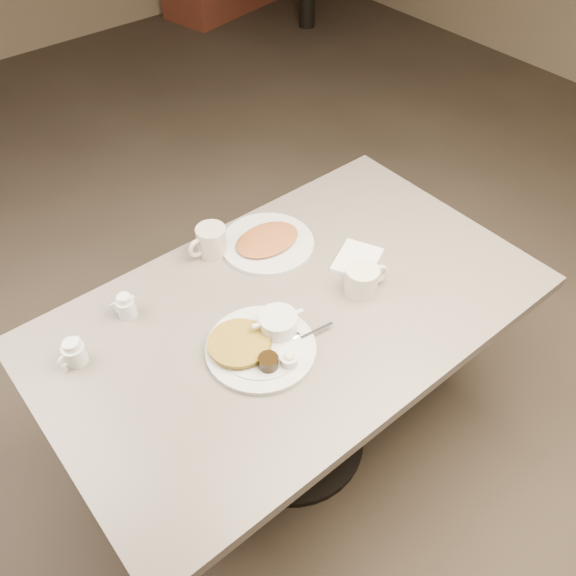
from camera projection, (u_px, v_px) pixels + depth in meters
room at (294, 110)px, 1.32m from camera, size 7.04×8.04×2.84m
diner_table at (292, 344)px, 1.90m from camera, size 1.50×0.90×0.75m
main_plate at (261, 342)px, 1.66m from camera, size 0.41×0.39×0.07m
coffee_mug_near at (363, 280)px, 1.80m from camera, size 0.16×0.12×0.09m
napkin at (357, 260)px, 1.92m from camera, size 0.20×0.18×0.02m
coffee_mug_far at (211, 241)px, 1.92m from camera, size 0.14×0.10×0.10m
creamer_left at (74, 353)px, 1.62m from camera, size 0.09×0.07×0.08m
creamer_right at (126, 307)px, 1.74m from camera, size 0.07×0.06×0.08m
hash_plate at (267, 242)px, 1.97m from camera, size 0.31×0.31×0.04m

